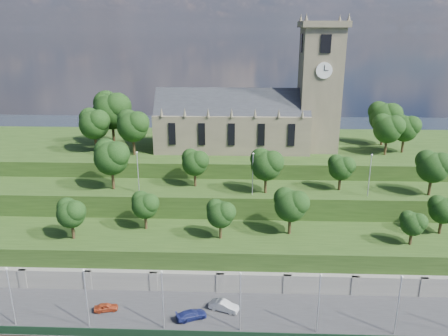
{
  "coord_description": "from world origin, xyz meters",
  "views": [
    {
      "loc": [
        -2.25,
        -45.64,
        39.71
      ],
      "look_at": [
        -5.12,
        30.0,
        15.55
      ],
      "focal_mm": 35.0,
      "sensor_mm": 36.0,
      "label": 1
    }
  ],
  "objects_px": {
    "car_middle": "(224,306)",
    "car_right": "(191,315)",
    "church": "(255,114)",
    "car_left": "(106,307)"
  },
  "relations": [
    {
      "from": "car_left",
      "to": "car_middle",
      "type": "height_order",
      "value": "car_middle"
    },
    {
      "from": "car_middle",
      "to": "car_right",
      "type": "bearing_deg",
      "value": 134.14
    },
    {
      "from": "church",
      "to": "car_middle",
      "type": "relative_size",
      "value": 9.19
    },
    {
      "from": "car_left",
      "to": "car_right",
      "type": "distance_m",
      "value": 12.21
    },
    {
      "from": "church",
      "to": "car_middle",
      "type": "xyz_separation_m",
      "value": [
        -5.03,
        -39.31,
        -19.83
      ]
    },
    {
      "from": "car_middle",
      "to": "church",
      "type": "bearing_deg",
      "value": 11.79
    },
    {
      "from": "car_left",
      "to": "car_middle",
      "type": "distance_m",
      "value": 16.53
    },
    {
      "from": "car_middle",
      "to": "car_left",
      "type": "bearing_deg",
      "value": 111.65
    },
    {
      "from": "church",
      "to": "car_left",
      "type": "xyz_separation_m",
      "value": [
        -21.54,
        -40.05,
        -19.96
      ]
    },
    {
      "from": "church",
      "to": "car_right",
      "type": "distance_m",
      "value": 46.85
    }
  ]
}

